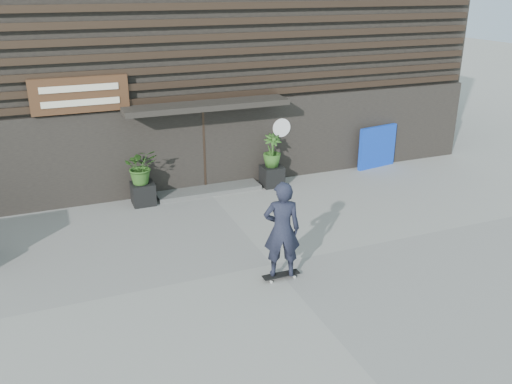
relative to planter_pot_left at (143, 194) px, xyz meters
name	(u,v)px	position (x,y,z in m)	size (l,w,h in m)	color
ground	(272,264)	(1.90, -4.40, -0.30)	(80.00, 80.00, 0.00)	gray
entrance_step	(208,190)	(1.90, 0.20, -0.24)	(3.00, 0.80, 0.12)	#4C4B49
planter_pot_left	(143,194)	(0.00, 0.00, 0.00)	(0.60, 0.60, 0.60)	black
bamboo_left	(141,166)	(0.00, 0.00, 0.78)	(0.86, 0.75, 0.96)	#2D591E
planter_pot_right	(272,176)	(3.80, 0.00, 0.00)	(0.60, 0.60, 0.60)	black
bamboo_right	(272,151)	(3.80, 0.00, 0.78)	(0.54, 0.54, 0.96)	#2D591E
blue_tarp	(377,147)	(7.63, 0.30, 0.38)	(1.45, 0.12, 1.36)	#0D33B4
building	(159,33)	(1.90, 5.56, 3.69)	(18.00, 11.00, 8.00)	black
skateboarder	(282,230)	(1.84, -5.00, 0.79)	(0.84, 0.68, 2.10)	black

